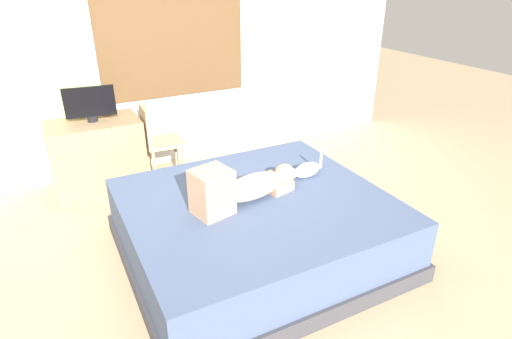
{
  "coord_description": "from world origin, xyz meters",
  "views": [
    {
      "loc": [
        -1.19,
        -2.44,
        2.12
      ],
      "look_at": [
        0.22,
        0.28,
        0.65
      ],
      "focal_mm": 29.66,
      "sensor_mm": 36.0,
      "label": 1
    }
  ],
  "objects_px": {
    "cat": "(305,170)",
    "tv_monitor": "(90,104)",
    "desk": "(97,156)",
    "person_lying": "(243,187)",
    "chair_by_desk": "(157,139)",
    "cup": "(107,111)",
    "bed": "(256,227)"
  },
  "relations": [
    {
      "from": "person_lying",
      "to": "tv_monitor",
      "type": "bearing_deg",
      "value": 115.11
    },
    {
      "from": "cup",
      "to": "chair_by_desk",
      "type": "relative_size",
      "value": 0.09
    },
    {
      "from": "cat",
      "to": "tv_monitor",
      "type": "bearing_deg",
      "value": 131.73
    },
    {
      "from": "person_lying",
      "to": "cup",
      "type": "xyz_separation_m",
      "value": [
        -0.65,
        1.89,
        0.16
      ]
    },
    {
      "from": "cat",
      "to": "desk",
      "type": "bearing_deg",
      "value": 132.03
    },
    {
      "from": "desk",
      "to": "tv_monitor",
      "type": "xyz_separation_m",
      "value": [
        0.02,
        0.0,
        0.55
      ]
    },
    {
      "from": "bed",
      "to": "cat",
      "type": "bearing_deg",
      "value": 15.2
    },
    {
      "from": "person_lying",
      "to": "tv_monitor",
      "type": "height_order",
      "value": "tv_monitor"
    },
    {
      "from": "tv_monitor",
      "to": "chair_by_desk",
      "type": "relative_size",
      "value": 0.56
    },
    {
      "from": "cat",
      "to": "cup",
      "type": "xyz_separation_m",
      "value": [
        -1.29,
        1.78,
        0.21
      ]
    },
    {
      "from": "bed",
      "to": "person_lying",
      "type": "distance_m",
      "value": 0.38
    },
    {
      "from": "cat",
      "to": "cup",
      "type": "distance_m",
      "value": 2.2
    },
    {
      "from": "bed",
      "to": "desk",
      "type": "xyz_separation_m",
      "value": [
        -0.93,
        1.78,
        0.12
      ]
    },
    {
      "from": "cat",
      "to": "cup",
      "type": "relative_size",
      "value": 4.48
    },
    {
      "from": "desk",
      "to": "cup",
      "type": "xyz_separation_m",
      "value": [
        0.18,
        0.15,
        0.41
      ]
    },
    {
      "from": "cup",
      "to": "desk",
      "type": "bearing_deg",
      "value": -141.66
    },
    {
      "from": "desk",
      "to": "chair_by_desk",
      "type": "relative_size",
      "value": 1.05
    },
    {
      "from": "person_lying",
      "to": "cup",
      "type": "distance_m",
      "value": 2.0
    },
    {
      "from": "desk",
      "to": "chair_by_desk",
      "type": "distance_m",
      "value": 0.63
    },
    {
      "from": "cat",
      "to": "desk",
      "type": "distance_m",
      "value": 2.21
    },
    {
      "from": "desk",
      "to": "chair_by_desk",
      "type": "height_order",
      "value": "chair_by_desk"
    },
    {
      "from": "cup",
      "to": "chair_by_desk",
      "type": "xyz_separation_m",
      "value": [
        0.41,
        -0.31,
        -0.27
      ]
    },
    {
      "from": "tv_monitor",
      "to": "desk",
      "type": "bearing_deg",
      "value": 180.0
    },
    {
      "from": "cat",
      "to": "bed",
      "type": "bearing_deg",
      "value": -164.8
    },
    {
      "from": "tv_monitor",
      "to": "cup",
      "type": "bearing_deg",
      "value": 40.82
    },
    {
      "from": "chair_by_desk",
      "to": "cup",
      "type": "bearing_deg",
      "value": 143.04
    },
    {
      "from": "person_lying",
      "to": "cat",
      "type": "height_order",
      "value": "person_lying"
    },
    {
      "from": "cat",
      "to": "tv_monitor",
      "type": "xyz_separation_m",
      "value": [
        -1.46,
        1.63,
        0.35
      ]
    },
    {
      "from": "chair_by_desk",
      "to": "person_lying",
      "type": "bearing_deg",
      "value": -81.42
    },
    {
      "from": "person_lying",
      "to": "chair_by_desk",
      "type": "xyz_separation_m",
      "value": [
        -0.24,
        1.58,
        -0.11
      ]
    },
    {
      "from": "desk",
      "to": "tv_monitor",
      "type": "distance_m",
      "value": 0.55
    },
    {
      "from": "person_lying",
      "to": "chair_by_desk",
      "type": "height_order",
      "value": "chair_by_desk"
    }
  ]
}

